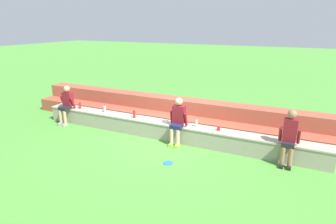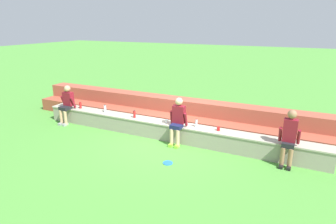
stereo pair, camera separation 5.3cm
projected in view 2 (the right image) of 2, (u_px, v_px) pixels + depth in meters
ground_plane at (164, 141)px, 8.94m from camera, size 80.00×80.00×0.00m
stone_seating_wall at (167, 130)px, 9.06m from camera, size 9.34×0.53×0.54m
brick_bleachers at (183, 116)px, 10.13m from camera, size 12.25×1.26×0.95m
person_far_left at (67, 103)px, 10.35m from camera, size 0.55×0.59×1.38m
person_left_of_center at (178, 120)px, 8.53m from camera, size 0.54×0.56×1.43m
person_center at (289, 136)px, 7.20m from camera, size 0.51×0.47×1.48m
water_bottle_center_gap at (134, 114)px, 9.40m from camera, size 0.08×0.08×0.25m
water_bottle_near_left at (196, 123)px, 8.59m from camera, size 0.07×0.07×0.25m
water_bottle_mid_left at (105, 109)px, 10.01m from camera, size 0.08×0.08×0.26m
water_bottle_mid_right at (80, 105)px, 10.43m from camera, size 0.08×0.08×0.24m
plastic_cup_left_end at (218, 129)px, 8.29m from camera, size 0.09×0.09×0.12m
plastic_cup_right_end at (167, 121)px, 8.93m from camera, size 0.08×0.08×0.11m
plastic_cup_middle at (65, 104)px, 10.76m from camera, size 0.08×0.08×0.11m
frisbee at (168, 163)px, 7.54m from camera, size 0.26×0.26×0.02m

